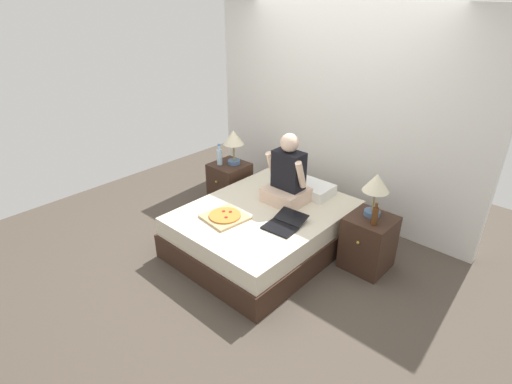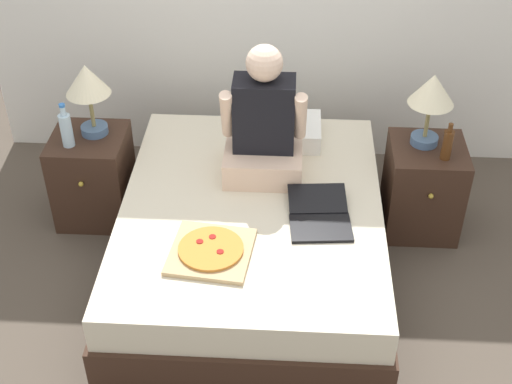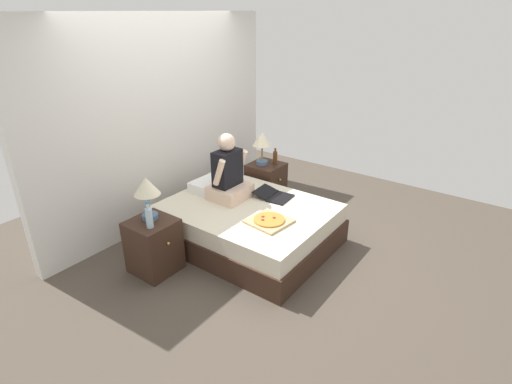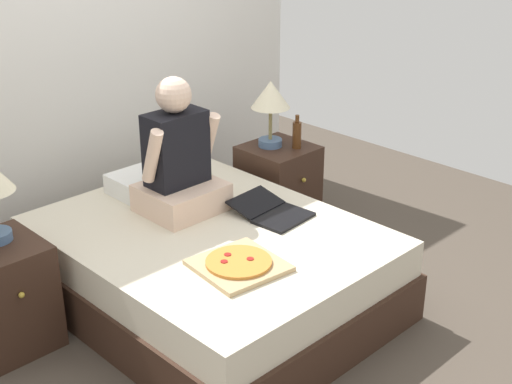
# 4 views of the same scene
# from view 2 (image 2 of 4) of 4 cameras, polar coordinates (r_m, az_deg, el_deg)

# --- Properties ---
(ground_plane) EXTENTS (5.66, 5.66, 0.00)m
(ground_plane) POSITION_cam_2_polar(r_m,az_deg,el_deg) (4.20, -0.33, -6.05)
(ground_plane) COLOR #4C4238
(bed) EXTENTS (1.46, 1.87, 0.48)m
(bed) POSITION_cam_2_polar(r_m,az_deg,el_deg) (4.04, -0.34, -3.62)
(bed) COLOR #382319
(bed) RESTS_ON ground
(nightstand_left) EXTENTS (0.44, 0.47, 0.58)m
(nightstand_left) POSITION_cam_2_polar(r_m,az_deg,el_deg) (4.52, -12.89, 1.22)
(nightstand_left) COLOR #382319
(nightstand_left) RESTS_ON ground
(lamp_on_left_nightstand) EXTENTS (0.26, 0.26, 0.45)m
(lamp_on_left_nightstand) POSITION_cam_2_polar(r_m,az_deg,el_deg) (4.23, -13.34, 8.35)
(lamp_on_left_nightstand) COLOR #4C6B93
(lamp_on_left_nightstand) RESTS_ON nightstand_left
(water_bottle) EXTENTS (0.07, 0.07, 0.28)m
(water_bottle) POSITION_cam_2_polar(r_m,az_deg,el_deg) (4.26, -14.94, 4.89)
(water_bottle) COLOR silver
(water_bottle) RESTS_ON nightstand_left
(nightstand_right) EXTENTS (0.44, 0.47, 0.58)m
(nightstand_right) POSITION_cam_2_polar(r_m,az_deg,el_deg) (4.43, 13.20, 0.34)
(nightstand_right) COLOR #382319
(nightstand_right) RESTS_ON ground
(lamp_on_right_nightstand) EXTENTS (0.26, 0.26, 0.45)m
(lamp_on_right_nightstand) POSITION_cam_2_polar(r_m,az_deg,el_deg) (4.14, 13.89, 7.59)
(lamp_on_right_nightstand) COLOR #4C6B93
(lamp_on_right_nightstand) RESTS_ON nightstand_right
(beer_bottle) EXTENTS (0.06, 0.06, 0.23)m
(beer_bottle) POSITION_cam_2_polar(r_m,az_deg,el_deg) (4.15, 15.06, 3.72)
(beer_bottle) COLOR #512D14
(beer_bottle) RESTS_ON nightstand_right
(pillow) EXTENTS (0.52, 0.34, 0.12)m
(pillow) POSITION_cam_2_polar(r_m,az_deg,el_deg) (4.38, 1.77, 4.92)
(pillow) COLOR white
(pillow) RESTS_ON bed
(person_seated) EXTENTS (0.47, 0.40, 0.78)m
(person_seated) POSITION_cam_2_polar(r_m,az_deg,el_deg) (3.98, 0.63, 5.13)
(person_seated) COLOR beige
(person_seated) RESTS_ON bed
(laptop) EXTENTS (0.35, 0.44, 0.07)m
(laptop) POSITION_cam_2_polar(r_m,az_deg,el_deg) (3.77, 5.12, -2.09)
(laptop) COLOR black
(laptop) RESTS_ON bed
(pizza_box) EXTENTS (0.44, 0.44, 0.05)m
(pizza_box) POSITION_cam_2_polar(r_m,az_deg,el_deg) (3.57, -3.62, -4.72)
(pizza_box) COLOR tan
(pizza_box) RESTS_ON bed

